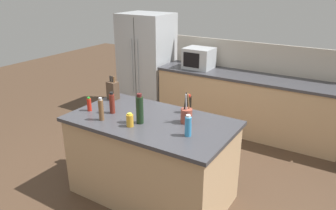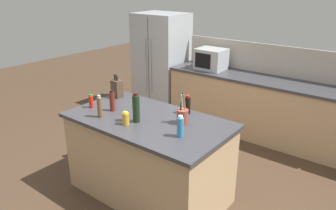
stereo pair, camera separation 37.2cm
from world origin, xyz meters
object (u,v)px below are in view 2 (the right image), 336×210
(pepper_grinder, at_px, (100,107))
(soy_sauce_bottle, at_px, (188,105))
(dish_soap_bottle, at_px, (180,127))
(knife_block, at_px, (117,88))
(utensil_crock, at_px, (182,116))
(honey_jar, at_px, (126,118))
(hot_sauce_bottle, at_px, (91,101))
(vinegar_bottle, at_px, (112,101))
(microwave, at_px, (211,59))
(refrigerator, at_px, (161,62))
(wine_bottle, at_px, (136,108))

(pepper_grinder, bearing_deg, soy_sauce_bottle, 44.07)
(dish_soap_bottle, bearing_deg, knife_block, 161.98)
(utensil_crock, bearing_deg, honey_jar, -139.12)
(utensil_crock, xyz_separation_m, hot_sauce_bottle, (-1.09, -0.29, -0.01))
(dish_soap_bottle, relative_size, hot_sauce_bottle, 1.32)
(soy_sauce_bottle, distance_m, pepper_grinder, 0.95)
(hot_sauce_bottle, height_order, vinegar_bottle, vinegar_bottle)
(microwave, relative_size, honey_jar, 3.26)
(dish_soap_bottle, relative_size, honey_jar, 1.51)
(pepper_grinder, bearing_deg, honey_jar, 4.99)
(honey_jar, relative_size, vinegar_bottle, 0.58)
(soy_sauce_bottle, relative_size, hot_sauce_bottle, 1.31)
(utensil_crock, relative_size, hot_sauce_bottle, 1.98)
(microwave, distance_m, pepper_grinder, 2.48)
(refrigerator, distance_m, pepper_grinder, 2.81)
(knife_block, height_order, wine_bottle, wine_bottle)
(knife_block, distance_m, utensil_crock, 1.13)
(refrigerator, height_order, hot_sauce_bottle, refrigerator)
(knife_block, height_order, vinegar_bottle, knife_block)
(refrigerator, height_order, utensil_crock, refrigerator)
(dish_soap_bottle, bearing_deg, wine_bottle, 179.90)
(refrigerator, height_order, vinegar_bottle, refrigerator)
(microwave, relative_size, pepper_grinder, 1.85)
(refrigerator, height_order, dish_soap_bottle, refrigerator)
(vinegar_bottle, bearing_deg, knife_block, 129.67)
(refrigerator, height_order, pepper_grinder, refrigerator)
(pepper_grinder, bearing_deg, vinegar_bottle, 98.54)
(wine_bottle, height_order, vinegar_bottle, wine_bottle)
(refrigerator, xyz_separation_m, wine_bottle, (1.60, -2.38, 0.20))
(microwave, height_order, dish_soap_bottle, microwave)
(microwave, xyz_separation_m, pepper_grinder, (0.11, -2.48, -0.05))
(soy_sauce_bottle, bearing_deg, dish_soap_bottle, -62.10)
(knife_block, height_order, honey_jar, knife_block)
(honey_jar, bearing_deg, pepper_grinder, -175.01)
(dish_soap_bottle, bearing_deg, pepper_grinder, -171.09)
(refrigerator, relative_size, vinegar_bottle, 7.28)
(knife_block, distance_m, vinegar_bottle, 0.46)
(microwave, bearing_deg, wine_bottle, -77.83)
(hot_sauce_bottle, bearing_deg, refrigerator, 110.69)
(soy_sauce_bottle, distance_m, wine_bottle, 0.59)
(soy_sauce_bottle, xyz_separation_m, pepper_grinder, (-0.68, -0.66, 0.02))
(pepper_grinder, bearing_deg, knife_block, 120.03)
(refrigerator, distance_m, vinegar_bottle, 2.61)
(refrigerator, xyz_separation_m, pepper_grinder, (1.20, -2.53, 0.17))
(dish_soap_bottle, xyz_separation_m, hot_sauce_bottle, (-1.25, -0.03, -0.02))
(pepper_grinder, height_order, honey_jar, pepper_grinder)
(dish_soap_bottle, xyz_separation_m, vinegar_bottle, (-0.98, 0.06, 0.01))
(refrigerator, xyz_separation_m, microwave, (1.09, -0.05, 0.22))
(knife_block, distance_m, hot_sauce_bottle, 0.44)
(honey_jar, xyz_separation_m, vinegar_bottle, (-0.38, 0.18, 0.05))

